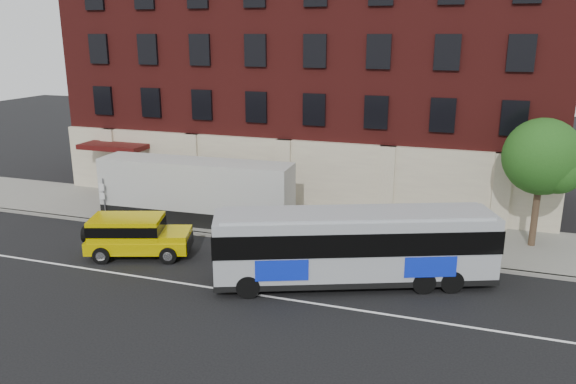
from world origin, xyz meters
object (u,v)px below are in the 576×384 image
(street_tree, at_px, (543,160))
(shipping_container, at_px, (196,193))
(sign_pole, at_px, (104,197))
(city_bus, at_px, (355,245))
(yellow_suv, at_px, (134,234))

(street_tree, distance_m, shipping_container, 17.47)
(sign_pole, distance_m, city_bus, 15.03)
(sign_pole, xyz_separation_m, city_bus, (14.64, -3.37, 0.28))
(sign_pole, xyz_separation_m, yellow_suv, (4.28, -3.62, -0.36))
(street_tree, height_order, yellow_suv, street_tree)
(yellow_suv, bearing_deg, shipping_container, 83.35)
(sign_pole, bearing_deg, street_tree, 8.61)
(street_tree, bearing_deg, shipping_container, -173.74)
(yellow_suv, relative_size, shipping_container, 0.48)
(yellow_suv, distance_m, shipping_container, 5.15)
(city_bus, bearing_deg, shipping_container, 153.73)
(yellow_suv, bearing_deg, sign_pole, 139.78)
(sign_pole, distance_m, yellow_suv, 5.62)
(sign_pole, height_order, street_tree, street_tree)
(city_bus, height_order, shipping_container, shipping_container)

